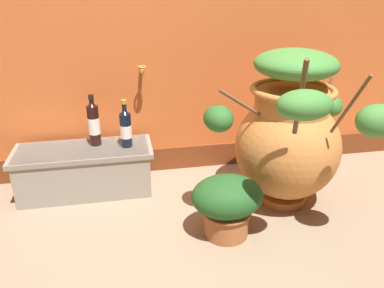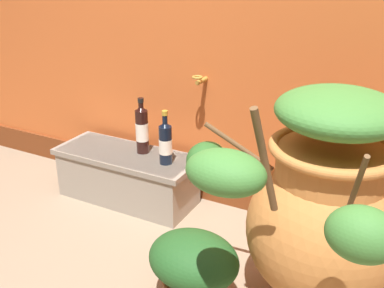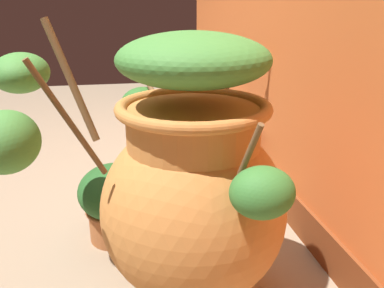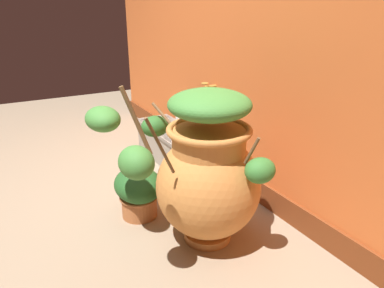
{
  "view_description": "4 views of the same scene",
  "coord_description": "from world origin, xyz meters",
  "px_view_note": "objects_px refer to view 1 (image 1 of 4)",
  "views": [
    {
      "loc": [
        -0.38,
        -1.29,
        1.22
      ],
      "look_at": [
        0.01,
        0.75,
        0.33
      ],
      "focal_mm": 35.6,
      "sensor_mm": 36.0,
      "label": 1
    },
    {
      "loc": [
        0.76,
        -0.97,
        1.32
      ],
      "look_at": [
        -0.17,
        0.8,
        0.47
      ],
      "focal_mm": 41.96,
      "sensor_mm": 36.0,
      "label": 2
    },
    {
      "loc": [
        1.62,
        0.35,
        0.96
      ],
      "look_at": [
        -0.03,
        0.66,
        0.37
      ],
      "focal_mm": 36.39,
      "sensor_mm": 36.0,
      "label": 3
    },
    {
      "loc": [
        2.06,
        -0.4,
        1.3
      ],
      "look_at": [
        -0.06,
        0.78,
        0.36
      ],
      "focal_mm": 33.56,
      "sensor_mm": 36.0,
      "label": 4
    }
  ],
  "objects_px": {
    "potted_shrub": "(227,203)",
    "wine_bottle_left": "(94,123)",
    "wine_bottle_middle": "(126,127)",
    "terracotta_urn": "(289,133)"
  },
  "relations": [
    {
      "from": "wine_bottle_left",
      "to": "potted_shrub",
      "type": "distance_m",
      "value": 0.96
    },
    {
      "from": "terracotta_urn",
      "to": "wine_bottle_middle",
      "type": "height_order",
      "value": "terracotta_urn"
    },
    {
      "from": "wine_bottle_middle",
      "to": "potted_shrub",
      "type": "height_order",
      "value": "wine_bottle_middle"
    },
    {
      "from": "wine_bottle_left",
      "to": "wine_bottle_middle",
      "type": "height_order",
      "value": "wine_bottle_left"
    },
    {
      "from": "terracotta_urn",
      "to": "wine_bottle_middle",
      "type": "distance_m",
      "value": 0.96
    },
    {
      "from": "potted_shrub",
      "to": "wine_bottle_left",
      "type": "bearing_deg",
      "value": 135.66
    },
    {
      "from": "wine_bottle_middle",
      "to": "potted_shrub",
      "type": "distance_m",
      "value": 0.78
    },
    {
      "from": "wine_bottle_left",
      "to": "potted_shrub",
      "type": "bearing_deg",
      "value": -44.34
    },
    {
      "from": "wine_bottle_middle",
      "to": "potted_shrub",
      "type": "relative_size",
      "value": 0.8
    },
    {
      "from": "wine_bottle_left",
      "to": "potted_shrub",
      "type": "xyz_separation_m",
      "value": [
        0.66,
        -0.65,
        -0.25
      ]
    }
  ]
}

